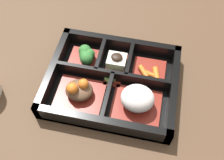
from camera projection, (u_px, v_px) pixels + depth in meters
The scene contains 9 objects.
ground_plane at pixel (112, 86), 0.57m from camera, with size 3.00×3.00×0.00m, color #4C3523.
bento_base at pixel (112, 85), 0.57m from camera, with size 0.27×0.22×0.01m.
bento_rim at pixel (112, 80), 0.56m from camera, with size 0.27×0.22×0.04m.
bowl_rice at pixel (137, 100), 0.52m from camera, with size 0.10×0.08×0.06m.
bowl_stew at pixel (79, 91), 0.54m from camera, with size 0.10×0.08×0.05m.
bowl_carrots at pixel (150, 72), 0.58m from camera, with size 0.07×0.07×0.02m.
bowl_tofu at pixel (115, 61), 0.58m from camera, with size 0.04×0.06×0.04m.
bowl_greens at pixel (86, 55), 0.59m from camera, with size 0.06×0.06×0.03m.
bowl_pickles at pixel (112, 78), 0.57m from camera, with size 0.04×0.04×0.01m.
Camera 1 is at (-0.06, 0.29, 0.49)m, focal length 42.00 mm.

